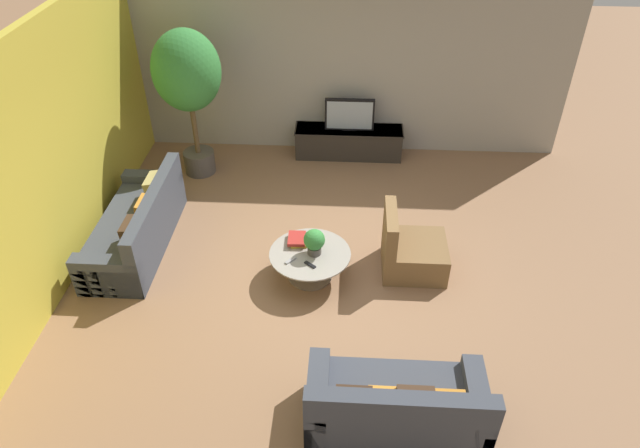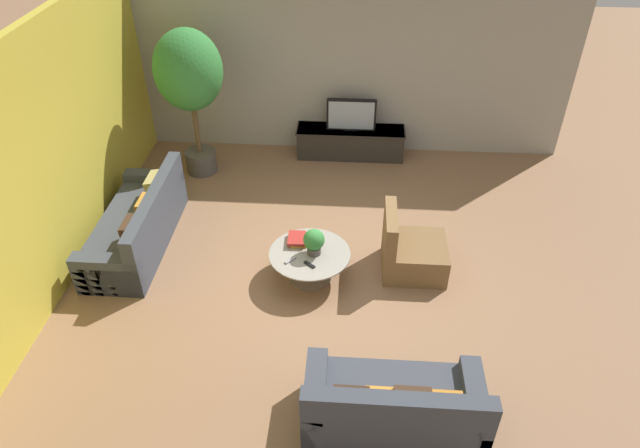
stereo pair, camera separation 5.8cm
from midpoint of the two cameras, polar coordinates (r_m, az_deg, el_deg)
The scene contains 14 objects.
ground_plane at distance 7.39m, azimuth 0.47°, elevation -4.46°, with size 24.00×24.00×0.00m, color #8C6647.
back_wall_stone at distance 9.44m, azimuth 1.56°, elevation 15.86°, with size 7.40×0.12×3.00m, color #A39E93.
side_wall_left at distance 7.54m, azimuth -25.15°, elevation 6.52°, with size 0.12×7.40×3.00m, color gold.
media_console at distance 9.67m, azimuth 2.71°, elevation 8.23°, with size 1.79×0.50×0.49m.
television at distance 9.44m, azimuth 2.80°, elevation 10.86°, with size 0.80×0.13×0.53m.
coffee_table at distance 7.11m, azimuth -1.24°, elevation -3.63°, with size 1.01×1.01×0.38m.
couch_by_wall at distance 7.99m, azimuth -17.99°, elevation -0.31°, with size 0.84×2.11×0.84m.
couch_near_entry at distance 5.67m, azimuth 7.31°, elevation -17.74°, with size 1.69×0.84×0.84m.
armchair_wicker at distance 7.32m, azimuth 8.78°, elevation -2.71°, with size 0.80×0.76×0.86m.
potted_palm_tall at distance 8.82m, azimuth -13.32°, elevation 14.09°, with size 1.01×1.01×2.31m.
potted_plant_tabletop at distance 6.91m, azimuth -0.82°, elevation -1.72°, with size 0.26×0.26×0.34m.
book_stack at distance 7.19m, azimuth -2.49°, elevation -1.54°, with size 0.25×0.31×0.08m.
remote_black at distance 6.85m, azimuth -1.24°, elevation -4.10°, with size 0.04×0.16×0.02m, color black.
remote_silver at distance 6.92m, azimuth -3.21°, elevation -3.66°, with size 0.04×0.16×0.02m, color gray.
Camera 1 is at (0.23, -5.55, 4.89)m, focal length 32.00 mm.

